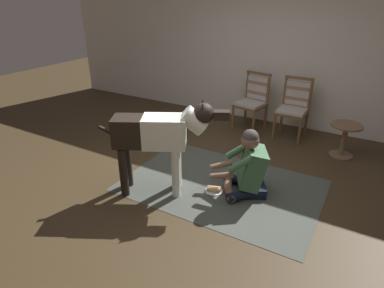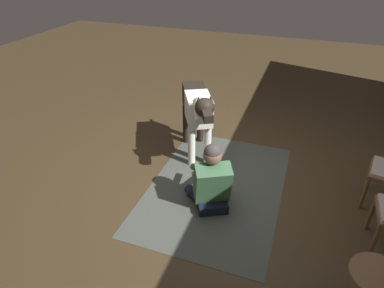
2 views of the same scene
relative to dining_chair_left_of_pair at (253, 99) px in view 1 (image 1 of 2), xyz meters
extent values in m
plane|color=#3D2F1C|center=(0.11, -2.12, -0.54)|extent=(15.67, 15.67, 0.00)
cube|color=silver|center=(0.11, 0.51, 0.76)|extent=(9.05, 0.10, 2.60)
cube|color=#444942|center=(0.36, -2.03, -0.54)|extent=(2.40, 1.62, 0.01)
cylinder|color=brown|center=(0.15, -0.33, -0.33)|extent=(0.04, 0.04, 0.42)
cylinder|color=brown|center=(-0.26, -0.25, -0.33)|extent=(0.04, 0.04, 0.42)
cylinder|color=brown|center=(0.23, 0.08, -0.33)|extent=(0.04, 0.04, 0.42)
cylinder|color=brown|center=(-0.18, 0.16, -0.33)|extent=(0.04, 0.04, 0.42)
cube|color=brown|center=(-0.02, -0.08, -0.10)|extent=(0.54, 0.54, 0.04)
cube|color=#B0A79F|center=(-0.02, -0.08, -0.06)|extent=(0.50, 0.50, 0.04)
cylinder|color=brown|center=(0.23, 0.08, 0.18)|extent=(0.04, 0.04, 0.52)
cylinder|color=brown|center=(-0.18, 0.16, 0.18)|extent=(0.04, 0.04, 0.52)
cube|color=brown|center=(0.02, 0.12, 0.42)|extent=(0.46, 0.13, 0.04)
cube|color=#B0A79F|center=(0.02, 0.12, 0.17)|extent=(0.38, 0.12, 0.40)
cube|color=#906650|center=(0.02, 0.12, 0.26)|extent=(0.39, 0.13, 0.06)
cube|color=#906650|center=(0.02, 0.12, 0.08)|extent=(0.39, 0.13, 0.06)
cylinder|color=brown|center=(0.91, -0.30, -0.33)|extent=(0.04, 0.04, 0.42)
cylinder|color=brown|center=(0.49, -0.29, -0.33)|extent=(0.04, 0.04, 0.42)
cylinder|color=brown|center=(0.92, 0.12, -0.33)|extent=(0.04, 0.04, 0.42)
cylinder|color=brown|center=(0.50, 0.13, -0.33)|extent=(0.04, 0.04, 0.42)
cube|color=brown|center=(0.70, -0.08, -0.10)|extent=(0.47, 0.47, 0.04)
cube|color=#B0A79F|center=(0.70, -0.08, -0.06)|extent=(0.43, 0.43, 0.04)
cylinder|color=brown|center=(0.92, 0.12, 0.18)|extent=(0.04, 0.04, 0.52)
cylinder|color=brown|center=(0.50, 0.13, 0.18)|extent=(0.04, 0.04, 0.52)
cube|color=brown|center=(0.71, 0.12, 0.42)|extent=(0.46, 0.05, 0.04)
cube|color=#B0A79F|center=(0.71, 0.12, 0.17)|extent=(0.38, 0.06, 0.40)
cube|color=#906650|center=(0.71, 0.12, 0.26)|extent=(0.39, 0.07, 0.06)
cube|color=#906650|center=(0.71, 0.12, 0.08)|extent=(0.39, 0.07, 0.06)
cube|color=black|center=(0.77, -1.96, -0.48)|extent=(0.37, 0.41, 0.12)
cylinder|color=black|center=(0.70, -2.17, -0.48)|extent=(0.33, 0.38, 0.11)
cylinder|color=brown|center=(0.54, -2.18, -0.48)|extent=(0.27, 0.35, 0.09)
cylinder|color=black|center=(0.56, -1.90, -0.48)|extent=(0.41, 0.13, 0.11)
cylinder|color=brown|center=(0.46, -2.03, -0.48)|extent=(0.23, 0.37, 0.09)
cube|color=#3B6442|center=(0.73, -1.98, -0.19)|extent=(0.46, 0.50, 0.50)
cylinder|color=#3B6442|center=(0.67, -2.21, -0.06)|extent=(0.30, 0.21, 0.24)
cylinder|color=brown|center=(0.47, -2.26, -0.24)|extent=(0.28, 0.16, 0.12)
cylinder|color=#3B6442|center=(0.51, -1.90, -0.06)|extent=(0.30, 0.21, 0.24)
cylinder|color=brown|center=(0.35, -2.04, -0.24)|extent=(0.26, 0.22, 0.12)
sphere|color=brown|center=(0.69, -2.00, 0.15)|extent=(0.21, 0.21, 0.21)
sphere|color=#3D3736|center=(0.69, -2.00, 0.19)|extent=(0.19, 0.19, 0.19)
cylinder|color=white|center=(-0.11, -2.30, -0.24)|extent=(0.10, 0.10, 0.61)
cylinder|color=white|center=(-0.01, -2.50, -0.24)|extent=(0.10, 0.10, 0.61)
cylinder|color=black|center=(-0.66, -2.59, -0.24)|extent=(0.10, 0.10, 0.61)
cylinder|color=black|center=(-0.55, -2.79, -0.24)|extent=(0.10, 0.10, 0.61)
cube|color=white|center=(-0.18, -2.46, 0.25)|extent=(0.58, 0.51, 0.36)
cube|color=black|center=(-0.51, -2.63, 0.25)|extent=(0.51, 0.46, 0.34)
cylinder|color=white|center=(0.12, -2.30, 0.39)|extent=(0.42, 0.36, 0.35)
sphere|color=black|center=(0.21, -2.25, 0.47)|extent=(0.24, 0.24, 0.24)
cube|color=black|center=(0.39, -2.16, 0.46)|extent=(0.21, 0.18, 0.09)
cone|color=black|center=(0.17, -2.20, 0.56)|extent=(0.11, 0.11, 0.11)
cone|color=black|center=(0.24, -2.32, 0.56)|extent=(0.11, 0.11, 0.11)
cylinder|color=black|center=(-0.71, -2.74, 0.21)|extent=(0.30, 0.19, 0.21)
cylinder|color=white|center=(0.34, -2.19, -0.54)|extent=(0.22, 0.22, 0.01)
cylinder|color=#D7BF7A|center=(0.35, -2.21, -0.51)|extent=(0.17, 0.10, 0.05)
cylinder|color=#D7BF7A|center=(0.33, -2.17, -0.51)|extent=(0.17, 0.10, 0.05)
cylinder|color=maroon|center=(0.34, -2.19, -0.50)|extent=(0.17, 0.09, 0.04)
cylinder|color=brown|center=(1.56, -0.39, -0.30)|extent=(0.07, 0.07, 0.48)
cylinder|color=brown|center=(1.56, -0.39, -0.53)|extent=(0.33, 0.33, 0.02)
cylinder|color=brown|center=(1.56, -0.39, -0.05)|extent=(0.45, 0.45, 0.03)
camera|label=1|loc=(1.78, -5.24, 1.69)|focal=30.36mm
camera|label=2|loc=(3.59, -1.20, 2.15)|focal=31.01mm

